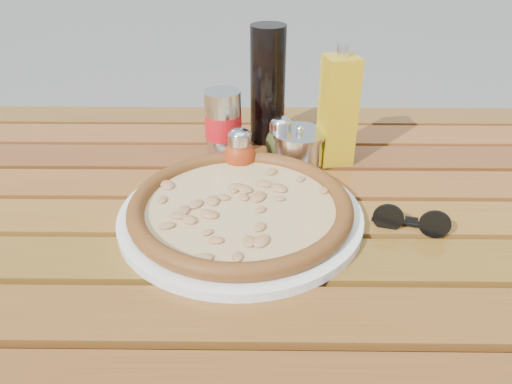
{
  "coord_description": "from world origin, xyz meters",
  "views": [
    {
      "loc": [
        0.01,
        -0.63,
        1.16
      ],
      "look_at": [
        0.0,
        0.02,
        0.78
      ],
      "focal_mm": 35.0,
      "sensor_mm": 36.0,
      "label": 1
    }
  ],
  "objects_px": {
    "dark_bottle": "(268,85)",
    "soda_can": "(223,124)",
    "table": "(256,256)",
    "pepper_shaker": "(240,152)",
    "parmesan_tin": "(299,147)",
    "plate": "(241,215)",
    "sunglasses": "(411,221)",
    "olive_oil_cruet": "(338,110)",
    "oregano_shaker": "(280,139)",
    "pizza": "(241,206)"
  },
  "relations": [
    {
      "from": "dark_bottle",
      "to": "soda_can",
      "type": "xyz_separation_m",
      "value": [
        -0.08,
        -0.06,
        -0.05
      ]
    },
    {
      "from": "table",
      "to": "pepper_shaker",
      "type": "height_order",
      "value": "pepper_shaker"
    },
    {
      "from": "table",
      "to": "parmesan_tin",
      "type": "bearing_deg",
      "value": 67.27
    },
    {
      "from": "plate",
      "to": "dark_bottle",
      "type": "bearing_deg",
      "value": 81.76
    },
    {
      "from": "plate",
      "to": "soda_can",
      "type": "bearing_deg",
      "value": 99.99
    },
    {
      "from": "table",
      "to": "sunglasses",
      "type": "relative_size",
      "value": 12.6
    },
    {
      "from": "sunglasses",
      "to": "soda_can",
      "type": "bearing_deg",
      "value": 153.17
    },
    {
      "from": "table",
      "to": "soda_can",
      "type": "height_order",
      "value": "soda_can"
    },
    {
      "from": "pepper_shaker",
      "to": "sunglasses",
      "type": "bearing_deg",
      "value": -34.91
    },
    {
      "from": "dark_bottle",
      "to": "olive_oil_cruet",
      "type": "distance_m",
      "value": 0.15
    },
    {
      "from": "plate",
      "to": "oregano_shaker",
      "type": "height_order",
      "value": "oregano_shaker"
    },
    {
      "from": "pepper_shaker",
      "to": "soda_can",
      "type": "relative_size",
      "value": 0.68
    },
    {
      "from": "pizza",
      "to": "dark_bottle",
      "type": "bearing_deg",
      "value": 81.76
    },
    {
      "from": "olive_oil_cruet",
      "to": "sunglasses",
      "type": "xyz_separation_m",
      "value": [
        0.08,
        -0.22,
        -0.08
      ]
    },
    {
      "from": "oregano_shaker",
      "to": "olive_oil_cruet",
      "type": "bearing_deg",
      "value": -4.05
    },
    {
      "from": "soda_can",
      "to": "parmesan_tin",
      "type": "relative_size",
      "value": 1.2
    },
    {
      "from": "table",
      "to": "oregano_shaker",
      "type": "height_order",
      "value": "oregano_shaker"
    },
    {
      "from": "soda_can",
      "to": "dark_bottle",
      "type": "bearing_deg",
      "value": 37.72
    },
    {
      "from": "table",
      "to": "soda_can",
      "type": "distance_m",
      "value": 0.26
    },
    {
      "from": "plate",
      "to": "pepper_shaker",
      "type": "relative_size",
      "value": 4.39
    },
    {
      "from": "dark_bottle",
      "to": "parmesan_tin",
      "type": "xyz_separation_m",
      "value": [
        0.06,
        -0.1,
        -0.08
      ]
    },
    {
      "from": "pizza",
      "to": "soda_can",
      "type": "xyz_separation_m",
      "value": [
        -0.04,
        0.22,
        0.04
      ]
    },
    {
      "from": "table",
      "to": "oregano_shaker",
      "type": "xyz_separation_m",
      "value": [
        0.04,
        0.19,
        0.11
      ]
    },
    {
      "from": "pepper_shaker",
      "to": "oregano_shaker",
      "type": "bearing_deg",
      "value": 36.51
    },
    {
      "from": "pizza",
      "to": "olive_oil_cruet",
      "type": "bearing_deg",
      "value": 50.28
    },
    {
      "from": "table",
      "to": "parmesan_tin",
      "type": "distance_m",
      "value": 0.22
    },
    {
      "from": "olive_oil_cruet",
      "to": "parmesan_tin",
      "type": "distance_m",
      "value": 0.09
    },
    {
      "from": "soda_can",
      "to": "pizza",
      "type": "bearing_deg",
      "value": -80.01
    },
    {
      "from": "pepper_shaker",
      "to": "sunglasses",
      "type": "distance_m",
      "value": 0.31
    },
    {
      "from": "pizza",
      "to": "olive_oil_cruet",
      "type": "height_order",
      "value": "olive_oil_cruet"
    },
    {
      "from": "plate",
      "to": "olive_oil_cruet",
      "type": "bearing_deg",
      "value": 50.28
    },
    {
      "from": "pizza",
      "to": "olive_oil_cruet",
      "type": "relative_size",
      "value": 2.2
    },
    {
      "from": "plate",
      "to": "pizza",
      "type": "relative_size",
      "value": 0.78
    },
    {
      "from": "plate",
      "to": "sunglasses",
      "type": "height_order",
      "value": "sunglasses"
    },
    {
      "from": "plate",
      "to": "olive_oil_cruet",
      "type": "distance_m",
      "value": 0.27
    },
    {
      "from": "table",
      "to": "parmesan_tin",
      "type": "xyz_separation_m",
      "value": [
        0.08,
        0.18,
        0.11
      ]
    },
    {
      "from": "oregano_shaker",
      "to": "pepper_shaker",
      "type": "bearing_deg",
      "value": -143.49
    },
    {
      "from": "olive_oil_cruet",
      "to": "sunglasses",
      "type": "relative_size",
      "value": 1.89
    },
    {
      "from": "pepper_shaker",
      "to": "dark_bottle",
      "type": "height_order",
      "value": "dark_bottle"
    },
    {
      "from": "parmesan_tin",
      "to": "soda_can",
      "type": "bearing_deg",
      "value": 165.14
    },
    {
      "from": "pepper_shaker",
      "to": "parmesan_tin",
      "type": "height_order",
      "value": "pepper_shaker"
    },
    {
      "from": "olive_oil_cruet",
      "to": "sunglasses",
      "type": "bearing_deg",
      "value": -69.53
    },
    {
      "from": "pizza",
      "to": "parmesan_tin",
      "type": "relative_size",
      "value": 4.62
    },
    {
      "from": "plate",
      "to": "pizza",
      "type": "bearing_deg",
      "value": 0.0
    },
    {
      "from": "pizza",
      "to": "parmesan_tin",
      "type": "distance_m",
      "value": 0.21
    },
    {
      "from": "table",
      "to": "sunglasses",
      "type": "height_order",
      "value": "sunglasses"
    },
    {
      "from": "oregano_shaker",
      "to": "parmesan_tin",
      "type": "distance_m",
      "value": 0.04
    },
    {
      "from": "olive_oil_cruet",
      "to": "parmesan_tin",
      "type": "bearing_deg",
      "value": -173.89
    },
    {
      "from": "oregano_shaker",
      "to": "soda_can",
      "type": "bearing_deg",
      "value": 167.78
    },
    {
      "from": "pizza",
      "to": "dark_bottle",
      "type": "xyz_separation_m",
      "value": [
        0.04,
        0.29,
        0.09
      ]
    }
  ]
}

